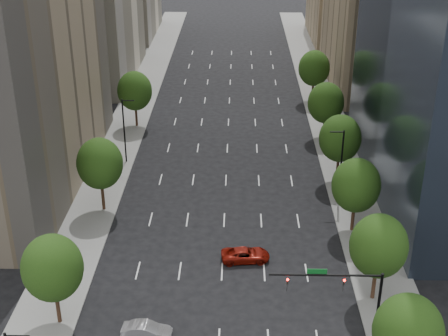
{
  "coord_description": "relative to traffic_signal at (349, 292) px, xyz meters",
  "views": [
    {
      "loc": [
        1.36,
        -11.72,
        36.28
      ],
      "look_at": [
        0.05,
        46.95,
        8.0
      ],
      "focal_mm": 50.76,
      "sensor_mm": 36.0,
      "label": 1
    }
  ],
  "objects": [
    {
      "name": "tree_right_5",
      "position": [
        3.47,
        60.0,
        0.58
      ],
      "size": [
        5.2,
        5.2,
        8.75
      ],
      "color": "#382316",
      "rests_on": "ground"
    },
    {
      "name": "tree_right_1",
      "position": [
        3.47,
        6.0,
        0.58
      ],
      "size": [
        5.2,
        5.2,
        8.75
      ],
      "color": "#382316",
      "rests_on": "ground"
    },
    {
      "name": "tree_right_2",
      "position": [
        3.47,
        18.0,
        0.43
      ],
      "size": [
        5.2,
        5.2,
        8.61
      ],
      "color": "#382316",
      "rests_on": "ground"
    },
    {
      "name": "streetlight_ln",
      "position": [
        -23.96,
        35.0,
        -0.33
      ],
      "size": [
        1.7,
        0.2,
        9.0
      ],
      "color": "black",
      "rests_on": "ground"
    },
    {
      "name": "tree_left_0",
      "position": [
        -24.53,
        2.0,
        0.58
      ],
      "size": [
        5.2,
        5.2,
        8.75
      ],
      "color": "#382316",
      "rests_on": "ground"
    },
    {
      "name": "traffic_signal",
      "position": [
        0.0,
        0.0,
        0.0
      ],
      "size": [
        9.12,
        0.4,
        7.38
      ],
      "color": "black",
      "rests_on": "ground"
    },
    {
      "name": "car_red_far",
      "position": [
        -8.2,
        12.02,
        -4.49
      ],
      "size": [
        5.09,
        2.74,
        1.36
      ],
      "primitive_type": "imported",
      "rotation": [
        0.0,
        0.0,
        1.67
      ],
      "color": "maroon",
      "rests_on": "ground"
    },
    {
      "name": "sidewalk_right",
      "position": [
        4.97,
        30.0,
        -5.1
      ],
      "size": [
        6.0,
        200.0,
        0.15
      ],
      "primitive_type": "cube",
      "color": "slate",
      "rests_on": "ground"
    },
    {
      "name": "streetlight_rn",
      "position": [
        2.91,
        25.0,
        -0.33
      ],
      "size": [
        1.7,
        0.2,
        9.0
      ],
      "color": "black",
      "rests_on": "ground"
    },
    {
      "name": "tree_right_0",
      "position": [
        3.47,
        -5.0,
        0.22
      ],
      "size": [
        5.2,
        5.2,
        8.39
      ],
      "color": "#382316",
      "rests_on": "ground"
    },
    {
      "name": "sidewalk_left",
      "position": [
        -26.03,
        30.0,
        -5.1
      ],
      "size": [
        6.0,
        200.0,
        0.15
      ],
      "primitive_type": "cube",
      "color": "slate",
      "rests_on": "ground"
    },
    {
      "name": "car_silver",
      "position": [
        -16.66,
        0.27,
        -4.48
      ],
      "size": [
        4.32,
        1.77,
        1.39
      ],
      "primitive_type": "imported",
      "rotation": [
        0.0,
        0.0,
        1.5
      ],
      "color": "#9E9DA3",
      "rests_on": "ground"
    },
    {
      "name": "tree_left_2",
      "position": [
        -24.53,
        48.0,
        0.5
      ],
      "size": [
        5.2,
        5.2,
        8.68
      ],
      "color": "#382316",
      "rests_on": "ground"
    },
    {
      "name": "tree_left_1",
      "position": [
        -24.53,
        22.0,
        0.79
      ],
      "size": [
        5.2,
        5.2,
        8.97
      ],
      "color": "#382316",
      "rests_on": "ground"
    },
    {
      "name": "parking_tan_right",
      "position": [
        14.47,
        70.0,
        9.83
      ],
      "size": [
        14.0,
        30.0,
        30.0
      ],
      "primitive_type": "cube",
      "color": "#8C7759",
      "rests_on": "ground"
    },
    {
      "name": "filler_right",
      "position": [
        14.47,
        103.0,
        2.83
      ],
      "size": [
        14.0,
        26.0,
        16.0
      ],
      "primitive_type": "cube",
      "color": "#8C7759",
      "rests_on": "ground"
    },
    {
      "name": "tree_right_4",
      "position": [
        3.47,
        44.0,
        0.29
      ],
      "size": [
        5.2,
        5.2,
        8.46
      ],
      "color": "#382316",
      "rests_on": "ground"
    },
    {
      "name": "tree_right_3",
      "position": [
        3.47,
        30.0,
        0.72
      ],
      "size": [
        5.2,
        5.2,
        8.89
      ],
      "color": "#382316",
      "rests_on": "ground"
    }
  ]
}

